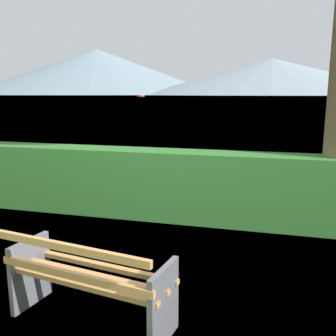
# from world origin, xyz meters

# --- Properties ---
(ground_plane) EXTENTS (1400.00, 1400.00, 0.00)m
(ground_plane) POSITION_xyz_m (0.00, 0.00, 0.00)
(ground_plane) COLOR #567A38
(water_surface) EXTENTS (620.00, 620.00, 0.00)m
(water_surface) POSITION_xyz_m (0.00, 309.26, 0.00)
(water_surface) COLOR #7A99A8
(water_surface) RESTS_ON ground_plane
(park_bench) EXTENTS (1.60, 0.81, 0.87)m
(park_bench) POSITION_xyz_m (-0.01, -0.06, 0.42)
(park_bench) COLOR #A0703F
(park_bench) RESTS_ON ground_plane
(hedge_row) EXTENTS (13.57, 0.62, 1.14)m
(hedge_row) POSITION_xyz_m (0.00, 3.02, 0.57)
(hedge_row) COLOR #2D6B28
(hedge_row) RESTS_ON ground_plane
(tender_far) EXTENTS (2.87, 7.41, 1.47)m
(tender_far) POSITION_xyz_m (-78.88, 228.36, 0.53)
(tender_far) COLOR #B2332D
(tender_far) RESTS_ON water_surface
(distant_hills) EXTENTS (916.37, 418.15, 72.82)m
(distant_hills) POSITION_xyz_m (-62.27, 571.07, 31.05)
(distant_hills) COLOR slate
(distant_hills) RESTS_ON ground_plane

